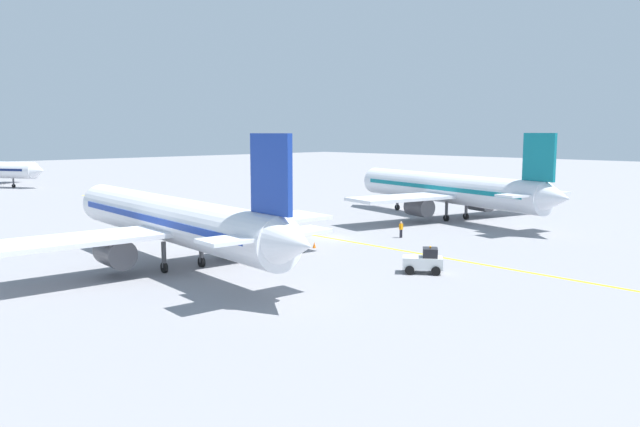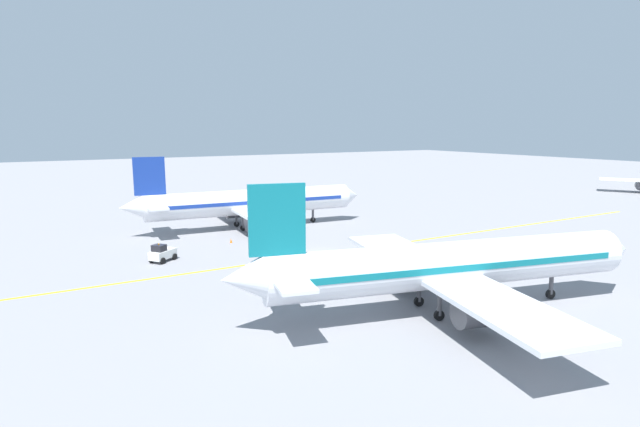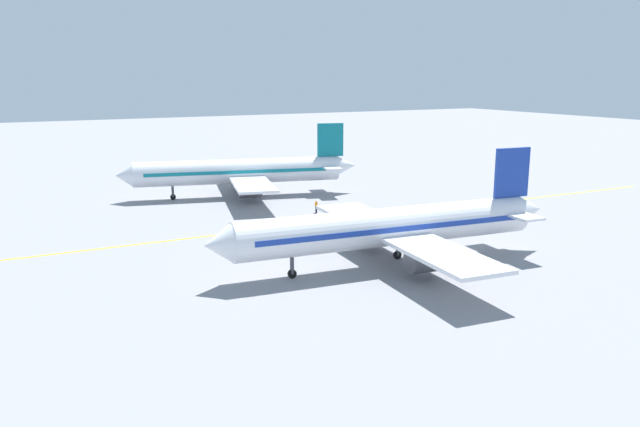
# 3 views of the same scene
# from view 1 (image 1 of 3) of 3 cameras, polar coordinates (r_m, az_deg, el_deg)

# --- Properties ---
(ground_plane) EXTENTS (400.00, 400.00, 0.00)m
(ground_plane) POSITION_cam_1_polar(r_m,az_deg,el_deg) (63.32, 0.87, -2.26)
(ground_plane) COLOR gray
(apron_yellow_centreline) EXTENTS (2.19, 119.99, 0.01)m
(apron_yellow_centreline) POSITION_cam_1_polar(r_m,az_deg,el_deg) (63.32, 0.87, -2.25)
(apron_yellow_centreline) COLOR yellow
(apron_yellow_centreline) RESTS_ON ground
(airplane_at_gate) EXTENTS (28.35, 35.55, 10.60)m
(airplane_at_gate) POSITION_cam_1_polar(r_m,az_deg,el_deg) (50.73, -13.30, -0.64)
(airplane_at_gate) COLOR white
(airplane_at_gate) RESTS_ON ground
(airplane_adjacent_stand) EXTENTS (28.43, 35.16, 10.60)m
(airplane_adjacent_stand) POSITION_cam_1_polar(r_m,az_deg,el_deg) (78.43, 11.63, 2.20)
(airplane_adjacent_stand) COLOR silver
(airplane_adjacent_stand) RESTS_ON ground
(baggage_tug_white) EXTENTS (3.01, 3.30, 2.11)m
(baggage_tug_white) POSITION_cam_1_polar(r_m,az_deg,el_deg) (48.21, 9.48, -4.34)
(baggage_tug_white) COLOR white
(baggage_tug_white) RESTS_ON ground
(ground_crew_worker) EXTENTS (0.58, 0.24, 1.68)m
(ground_crew_worker) POSITION_cam_1_polar(r_m,az_deg,el_deg) (63.87, 7.42, -1.41)
(ground_crew_worker) COLOR #23232D
(ground_crew_worker) RESTS_ON ground
(traffic_cone_near_nose) EXTENTS (0.32, 0.32, 0.55)m
(traffic_cone_near_nose) POSITION_cam_1_polar(r_m,az_deg,el_deg) (51.22, -2.38, -4.27)
(traffic_cone_near_nose) COLOR orange
(traffic_cone_near_nose) RESTS_ON ground
(traffic_cone_mid_apron) EXTENTS (0.32, 0.32, 0.55)m
(traffic_cone_mid_apron) POSITION_cam_1_polar(r_m,az_deg,el_deg) (57.89, -0.53, -2.90)
(traffic_cone_mid_apron) COLOR orange
(traffic_cone_mid_apron) RESTS_ON ground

